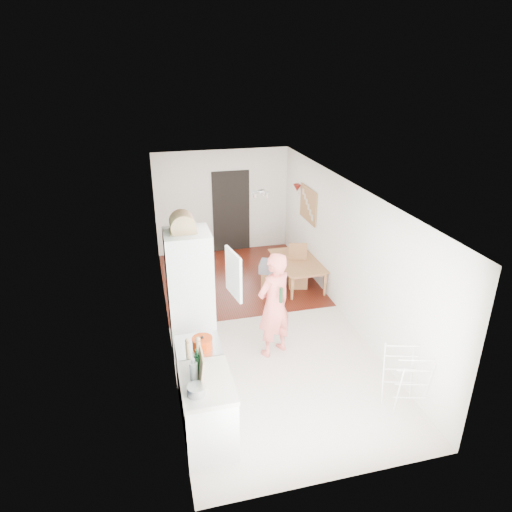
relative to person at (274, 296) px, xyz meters
name	(u,v)px	position (x,y,z in m)	size (l,w,h in m)	color
room_shell	(259,259)	(0.00, 0.95, 0.22)	(3.20, 7.00, 2.50)	silver
floor	(259,322)	(0.00, 0.95, -1.03)	(3.20, 7.00, 0.01)	beige
wood_floor_overlay	(238,278)	(0.00, 2.80, -1.03)	(3.20, 3.30, 0.01)	maroon
sage_wall_panel	(172,292)	(-1.59, -1.05, 0.82)	(0.02, 3.00, 1.30)	slate
tile_splashback	(181,368)	(-1.58, -1.60, 0.12)	(0.02, 1.90, 0.50)	black
doorway_recess	(231,212)	(0.20, 4.43, -0.03)	(0.90, 0.04, 2.00)	black
base_cabinet	(208,413)	(-1.30, -1.60, -0.60)	(0.60, 0.90, 0.86)	white
worktop	(206,382)	(-1.30, -1.60, -0.14)	(0.62, 0.92, 0.06)	beige
range_cooker	(200,374)	(-1.30, -0.85, -0.59)	(0.60, 0.60, 0.88)	white
cooker_top	(198,346)	(-1.30, -0.85, -0.13)	(0.60, 0.60, 0.04)	silver
fridge_housing	(191,298)	(-1.27, 0.17, 0.04)	(0.66, 0.66, 2.15)	white
fridge_door	(234,274)	(-0.66, -0.13, 0.52)	(0.56, 0.04, 0.70)	white
fridge_interior	(210,268)	(-0.96, 0.17, 0.52)	(0.02, 0.52, 0.66)	white
pinboard	(308,204)	(1.58, 2.85, 0.52)	(0.03, 0.90, 0.70)	tan
pinboard_frame	(308,204)	(1.57, 2.85, 0.52)	(0.01, 0.94, 0.74)	#AE6343
wall_sconce	(297,188)	(1.54, 3.50, 0.72)	(0.18, 0.18, 0.16)	maroon
person	(274,296)	(0.00, 0.00, 0.00)	(0.75, 0.49, 2.07)	#F66C63
dining_table	(298,273)	(1.20, 2.27, -0.81)	(1.29, 0.72, 0.45)	#AE6343
dining_chair	(298,267)	(1.15, 2.14, -0.58)	(0.38, 0.38, 0.90)	#AE6343
stool	(269,280)	(0.53, 2.17, -0.83)	(0.31, 0.31, 0.41)	#AE6343
grey_drape	(270,267)	(0.56, 2.17, -0.53)	(0.42, 0.42, 0.19)	gray
drying_rack	(405,379)	(1.37, -1.64, -0.59)	(0.46, 0.41, 0.89)	white
bread_bin	(183,225)	(-1.31, 0.19, 1.22)	(0.38, 0.36, 0.20)	tan
red_casserole	(202,343)	(-1.25, -0.95, -0.03)	(0.27, 0.27, 0.16)	#BD3105
steel_pan	(197,390)	(-1.44, -1.82, -0.06)	(0.21, 0.21, 0.11)	silver
held_bottle	(281,295)	(0.05, -0.19, 0.11)	(0.05, 0.05, 0.25)	#153C1E
bottle_a	(198,367)	(-1.37, -1.51, 0.03)	(0.06, 0.06, 0.28)	#153C1E
bottle_b	(197,365)	(-1.38, -1.48, 0.03)	(0.07, 0.07, 0.29)	#153C1E
bottle_c	(194,371)	(-1.43, -1.55, 0.00)	(0.10, 0.10, 0.23)	silver
pepper_mill_front	(198,349)	(-1.32, -1.10, 0.00)	(0.06, 0.06, 0.22)	tan
pepper_mill_back	(188,349)	(-1.45, -1.07, -0.01)	(0.06, 0.06, 0.21)	tan
chopping_boards	(201,366)	(-1.35, -1.57, 0.07)	(0.04, 0.28, 0.38)	tan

